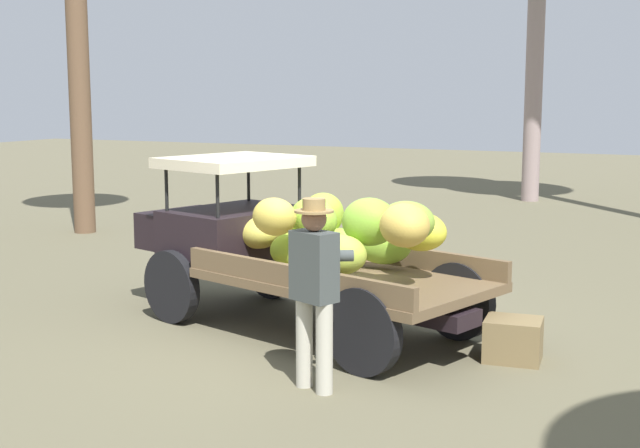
% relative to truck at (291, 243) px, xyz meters
% --- Properties ---
extents(ground_plane, '(60.00, 60.00, 0.00)m').
position_rel_truck_xyz_m(ground_plane, '(-0.29, 0.20, -0.95)').
color(ground_plane, brown).
extents(truck, '(4.66, 2.78, 1.86)m').
position_rel_truck_xyz_m(truck, '(0.00, 0.00, 0.00)').
color(truck, black).
rests_on(truck, ground).
extents(farmer, '(0.56, 0.52, 1.70)m').
position_rel_truck_xyz_m(farmer, '(-1.13, 1.79, 0.02)').
color(farmer, '#BCB8A6').
rests_on(farmer, ground).
extents(wooden_crate, '(0.59, 0.53, 0.41)m').
position_rel_truck_xyz_m(wooden_crate, '(-2.53, 0.21, -0.74)').
color(wooden_crate, olive).
rests_on(wooden_crate, ground).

